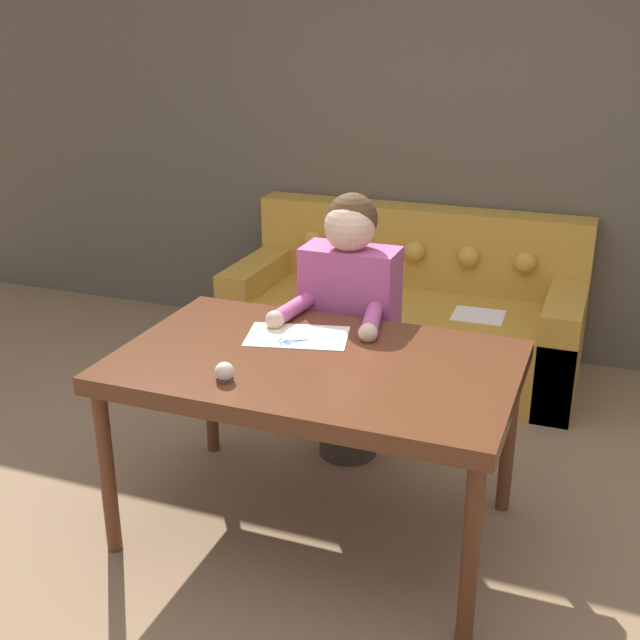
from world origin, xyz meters
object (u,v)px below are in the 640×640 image
Objects in this scene: dining_table at (316,375)px; person at (349,325)px; couch at (406,316)px; scissors at (296,341)px; pin_cushion at (224,372)px.

person reaches higher than dining_table.
dining_table is 1.19× the size of person.
person is at bearing 97.03° from dining_table.
dining_table is at bearing -86.82° from couch.
scissors is 2.88× the size of pin_cushion.
couch is 2.11m from pin_cushion.
person reaches higher than couch.
scissors reaches higher than dining_table.
scissors is (-0.13, 0.12, 0.07)m from dining_table.
couch is at bearing 91.05° from person.
scissors is at bearing -96.64° from person.
pin_cushion is at bearing -99.72° from person.
person reaches higher than pin_cushion.
scissors is (-0.06, -0.50, 0.10)m from person.
pin_cushion is at bearing -127.52° from dining_table.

